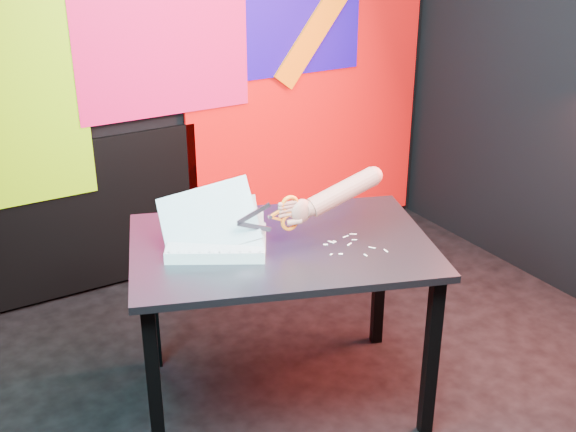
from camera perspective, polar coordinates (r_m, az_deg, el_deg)
room at (r=2.73m, az=6.66°, el=9.62°), size 3.01×3.01×2.71m
backdrop at (r=4.08m, az=-5.41°, el=8.72°), size 2.88×0.05×2.08m
work_table at (r=2.93m, az=-0.54°, el=-3.72°), size 1.39×1.15×0.75m
printout_stack at (r=2.84m, az=-5.65°, el=-2.03°), size 0.47×0.43×0.29m
scissors at (r=2.80m, az=-0.20°, el=0.16°), size 0.26×0.03×0.15m
hand_forearm at (r=2.88m, az=3.82°, el=1.70°), size 0.45×0.11×0.18m
paper_clippings at (r=2.88m, az=4.79°, el=-2.25°), size 0.21×0.21×0.00m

